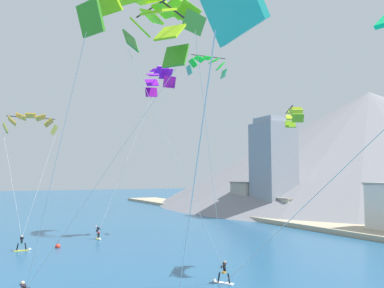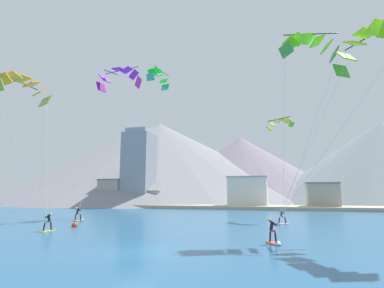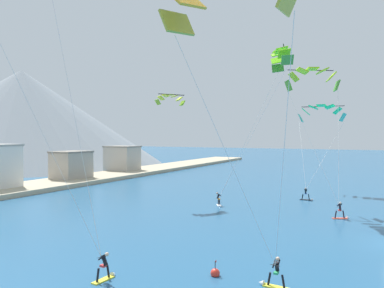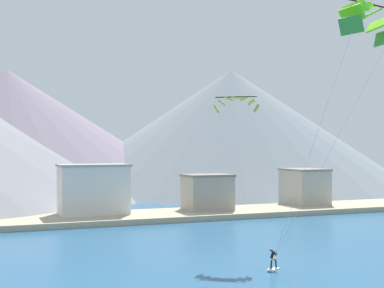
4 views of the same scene
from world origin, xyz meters
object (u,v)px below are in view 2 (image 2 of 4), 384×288
object	(u,v)px
parafoil_kite_near_lead	(309,46)
parafoil_kite_mid_center	(119,77)
parafoil_kite_near_trail	(366,44)
parafoil_kite_distant_high_outer	(280,122)
kitesurfer_near_trail	(274,236)
kitesurfer_far_right	(50,225)
parafoil_kite_far_right	(22,86)
race_marker_buoy	(74,225)
kitesurfer_near_lead	(280,220)
kitesurfer_mid_center	(79,217)
parafoil_kite_distant_low_drift	(158,76)

from	to	relation	value
parafoil_kite_near_lead	parafoil_kite_mid_center	distance (m)	29.60
parafoil_kite_near_trail	parafoil_kite_near_lead	bearing A→B (deg)	143.28
parafoil_kite_mid_center	parafoil_kite_distant_high_outer	bearing A→B (deg)	4.71
kitesurfer_near_trail	kitesurfer_far_right	distance (m)	19.85
parafoil_kite_far_right	parafoil_kite_near_lead	bearing A→B (deg)	9.57
parafoil_kite_far_right	race_marker_buoy	xyz separation A→B (m)	(5.38, 2.80, -14.41)
parafoil_kite_mid_center	race_marker_buoy	distance (m)	25.57
kitesurfer_near_lead	kitesurfer_mid_center	distance (m)	23.89
parafoil_kite_near_lead	race_marker_buoy	distance (m)	29.34
parafoil_kite_mid_center	kitesurfer_far_right	bearing A→B (deg)	-78.64
kitesurfer_near_lead	kitesurfer_far_right	xyz separation A→B (m)	(-20.30, -11.87, 0.03)
parafoil_kite_mid_center	parafoil_kite_distant_high_outer	world-z (taller)	parafoil_kite_mid_center
kitesurfer_mid_center	kitesurfer_far_right	size ratio (longest dim) A/B	1.00
kitesurfer_mid_center	parafoil_kite_distant_low_drift	size ratio (longest dim) A/B	0.31
kitesurfer_mid_center	parafoil_kite_near_lead	xyz separation A→B (m)	(27.03, -3.30, 16.91)
parafoil_kite_near_lead	parafoil_kite_distant_low_drift	distance (m)	28.44
parafoil_kite_far_right	parafoil_kite_distant_high_outer	distance (m)	31.96
kitesurfer_near_trail	parafoil_kite_distant_high_outer	xyz separation A→B (m)	(1.11, 20.56, 12.53)
parafoil_kite_near_trail	parafoil_kite_mid_center	xyz separation A→B (m)	(-31.05, 14.32, 6.12)
kitesurfer_far_right	kitesurfer_near_trail	bearing A→B (deg)	-4.87
parafoil_kite_near_trail	parafoil_kite_distant_low_drift	xyz separation A→B (m)	(-26.44, 19.52, 7.70)
parafoil_kite_near_trail	parafoil_kite_mid_center	world-z (taller)	parafoil_kite_mid_center
parafoil_kite_near_trail	parafoil_kite_mid_center	size ratio (longest dim) A/B	0.71
parafoil_kite_near_lead	parafoil_kite_mid_center	xyz separation A→B (m)	(-27.03, 11.32, 4.20)
kitesurfer_mid_center	parafoil_kite_mid_center	distance (m)	22.58
kitesurfer_mid_center	race_marker_buoy	xyz separation A→B (m)	(3.43, -5.38, -0.39)
kitesurfer_mid_center	parafoil_kite_mid_center	world-z (taller)	parafoil_kite_mid_center
race_marker_buoy	parafoil_kite_far_right	bearing A→B (deg)	-152.50
kitesurfer_near_trail	parafoil_kite_distant_low_drift	xyz separation A→B (m)	(-18.55, 23.76, 22.69)
parafoil_kite_near_lead	parafoil_kite_near_trail	xyz separation A→B (m)	(4.02, -3.00, -1.92)
kitesurfer_far_right	parafoil_kite_distant_high_outer	world-z (taller)	parafoil_kite_distant_high_outer
kitesurfer_far_right	kitesurfer_mid_center	bearing A→B (deg)	110.97
parafoil_kite_distant_low_drift	race_marker_buoy	size ratio (longest dim) A/B	5.61
parafoil_kite_mid_center	parafoil_kite_distant_low_drift	distance (m)	7.13
kitesurfer_mid_center	parafoil_kite_far_right	bearing A→B (deg)	-103.45
kitesurfer_near_trail	parafoil_kite_far_right	xyz separation A→B (m)	(-25.13, 2.36, 14.03)
parafoil_kite_distant_low_drift	parafoil_kite_near_trail	bearing A→B (deg)	-36.44
parafoil_kite_far_right	parafoil_kite_distant_high_outer	bearing A→B (deg)	34.76
kitesurfer_near_lead	kitesurfer_near_trail	xyz separation A→B (m)	(-0.53, -13.55, 0.07)
parafoil_kite_near_lead	parafoil_kite_mid_center	world-z (taller)	parafoil_kite_mid_center
race_marker_buoy	parafoil_kite_distant_low_drift	bearing A→B (deg)	86.35
parafoil_kite_mid_center	race_marker_buoy	bearing A→B (deg)	-75.67
parafoil_kite_near_trail	kitesurfer_far_right	bearing A→B (deg)	-174.72
parafoil_kite_distant_low_drift	parafoil_kite_near_lead	bearing A→B (deg)	-36.38
parafoil_kite_far_right	race_marker_buoy	distance (m)	15.64
kitesurfer_far_right	parafoil_kite_distant_low_drift	xyz separation A→B (m)	(1.22, 22.07, 22.73)
race_marker_buoy	kitesurfer_near_trail	bearing A→B (deg)	-14.64
parafoil_kite_near_trail	race_marker_buoy	size ratio (longest dim) A/B	15.05
kitesurfer_mid_center	kitesurfer_far_right	xyz separation A→B (m)	(3.39, -8.86, -0.04)
kitesurfer_mid_center	parafoil_kite_distant_high_outer	xyz separation A→B (m)	(24.27, 10.02, 12.53)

